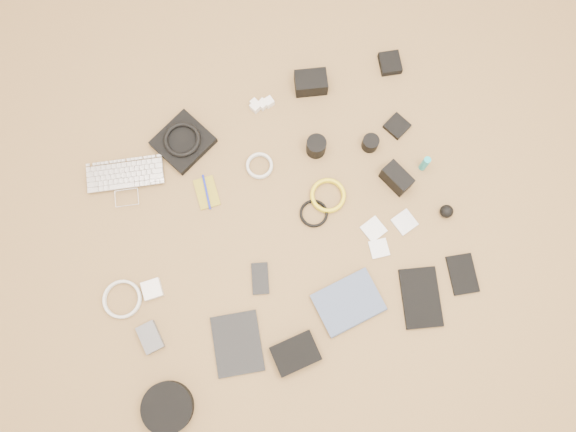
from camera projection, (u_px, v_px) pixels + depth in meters
name	position (u px, v px, depth m)	size (l,w,h in m)	color
room_shell	(265.00, 70.00, 0.90)	(4.04, 4.04, 2.58)	olive
laptop	(126.00, 185.00, 2.15)	(0.29, 0.21, 0.02)	silver
headphone_pouch	(183.00, 142.00, 2.18)	(0.19, 0.18, 0.03)	black
headphones	(182.00, 140.00, 2.15)	(0.14, 0.14, 0.02)	black
charger_a	(254.00, 103.00, 2.22)	(0.03, 0.03, 0.02)	white
charger_b	(263.00, 104.00, 2.22)	(0.03, 0.03, 0.03)	white
charger_c	(269.00, 102.00, 2.22)	(0.03, 0.03, 0.03)	white
charger_d	(255.00, 107.00, 2.21)	(0.03, 0.03, 0.03)	white
dslr_camera	(311.00, 83.00, 2.22)	(0.13, 0.09, 0.07)	black
lens_pouch	(390.00, 63.00, 2.26)	(0.08, 0.09, 0.03)	black
notebook_olive	(207.00, 193.00, 2.15)	(0.08, 0.12, 0.01)	olive
pen_blue	(206.00, 192.00, 2.14)	(0.01, 0.01, 0.14)	#151EAB
cable_white_a	(260.00, 166.00, 2.17)	(0.11, 0.11, 0.01)	silver
lens_a	(316.00, 146.00, 2.15)	(0.08, 0.08, 0.08)	black
lens_b	(370.00, 143.00, 2.17)	(0.06, 0.06, 0.06)	black
card_reader	(397.00, 126.00, 2.20)	(0.08, 0.08, 0.02)	black
power_brick	(152.00, 289.00, 2.05)	(0.07, 0.07, 0.03)	white
cable_white_b	(123.00, 299.00, 2.05)	(0.14, 0.14, 0.01)	silver
cable_black	(314.00, 214.00, 2.13)	(0.11, 0.11, 0.01)	black
cable_yellow	(328.00, 196.00, 2.14)	(0.14, 0.14, 0.02)	gold
flash	(396.00, 178.00, 2.12)	(0.06, 0.12, 0.09)	black
lens_cleaner	(425.00, 164.00, 2.13)	(0.03, 0.03, 0.09)	teal
battery_charger	(150.00, 337.00, 2.01)	(0.07, 0.10, 0.03)	#525357
tablet	(237.00, 344.00, 2.02)	(0.17, 0.22, 0.01)	black
phone	(260.00, 279.00, 2.07)	(0.06, 0.12, 0.01)	black
filter_case_left	(379.00, 248.00, 2.10)	(0.07, 0.07, 0.01)	silver
filter_case_mid	(374.00, 229.00, 2.11)	(0.08, 0.08, 0.01)	silver
filter_case_right	(404.00, 222.00, 2.12)	(0.08, 0.08, 0.01)	silver
air_blower	(447.00, 211.00, 2.11)	(0.05, 0.05, 0.05)	black
headphone_case	(168.00, 408.00, 1.95)	(0.18, 0.18, 0.05)	black
drive_case	(295.00, 353.00, 1.99)	(0.16, 0.11, 0.04)	black
paperback	(359.00, 324.00, 2.03)	(0.17, 0.23, 0.02)	#404E6D
notebook_black_a	(421.00, 298.00, 2.05)	(0.14, 0.22, 0.02)	black
notebook_black_b	(463.00, 274.00, 2.07)	(0.10, 0.15, 0.01)	black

